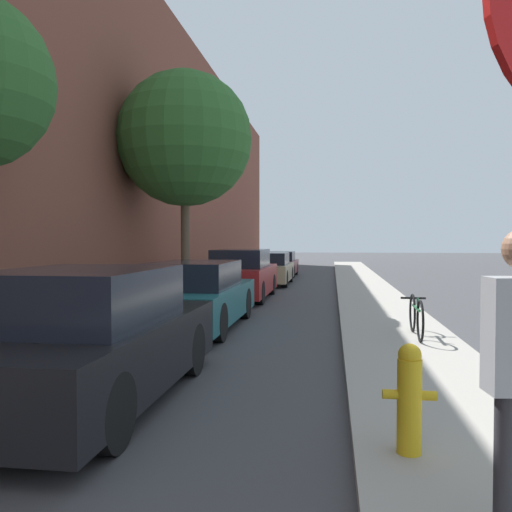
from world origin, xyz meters
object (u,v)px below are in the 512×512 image
object	(u,v)px
parked_car_champagne	(268,269)
parked_car_maroon	(278,264)
bicycle	(416,316)
parked_car_black	(88,340)
parked_car_red	(242,275)
fire_hydrant	(409,397)
street_tree_far	(185,139)
parked_car_teal	(197,296)

from	to	relation	value
parked_car_champagne	parked_car_maroon	size ratio (longest dim) A/B	1.05
bicycle	parked_car_champagne	bearing A→B (deg)	110.31
parked_car_black	bicycle	bearing A→B (deg)	44.01
parked_car_red	fire_hydrant	xyz separation A→B (m)	(3.33, -11.59, -0.15)
parked_car_champagne	parked_car_maroon	distance (m)	4.91
street_tree_far	bicycle	size ratio (longest dim) A/B	3.68
fire_hydrant	parked_car_black	bearing A→B (deg)	159.67
street_tree_far	fire_hydrant	bearing A→B (deg)	-64.99
street_tree_far	parked_car_teal	bearing A→B (deg)	-70.87
street_tree_far	fire_hydrant	size ratio (longest dim) A/B	7.24
parked_car_teal	parked_car_maroon	xyz separation A→B (m)	(0.10, 15.58, -0.07)
parked_car_black	street_tree_far	distance (m)	9.64
parked_car_red	fire_hydrant	bearing A→B (deg)	-73.98
parked_car_champagne	fire_hydrant	xyz separation A→B (m)	(3.16, -16.87, -0.05)
parked_car_maroon	street_tree_far	xyz separation A→B (m)	(-1.39, -11.85, 3.98)
parked_car_teal	parked_car_champagne	bearing A→B (deg)	89.04
parked_car_maroon	bicycle	size ratio (longest dim) A/B	2.32
parked_car_maroon	parked_car_champagne	bearing A→B (deg)	-89.10
parked_car_maroon	street_tree_far	size ratio (longest dim) A/B	0.63
parked_car_maroon	parked_car_black	bearing A→B (deg)	-90.09
parked_car_teal	parked_car_champagne	distance (m)	10.67
parked_car_teal	street_tree_far	distance (m)	5.56
parked_car_black	parked_car_champagne	size ratio (longest dim) A/B	1.00
parked_car_red	bicycle	size ratio (longest dim) A/B	2.63
parked_car_teal	fire_hydrant	world-z (taller)	parked_car_teal
parked_car_maroon	bicycle	world-z (taller)	parked_car_maroon
parked_car_champagne	parked_car_teal	bearing A→B (deg)	-90.96
parked_car_maroon	fire_hydrant	xyz separation A→B (m)	(3.24, -21.78, -0.02)
parked_car_champagne	bicycle	xyz separation A→B (m)	(4.01, -11.68, -0.14)
parked_car_teal	bicycle	world-z (taller)	parked_car_teal
parked_car_champagne	street_tree_far	xyz separation A→B (m)	(-1.47, -6.94, 3.95)
street_tree_far	bicycle	bearing A→B (deg)	-40.89
parked_car_champagne	bicycle	size ratio (longest dim) A/B	2.44
parked_car_red	parked_car_maroon	distance (m)	10.20
parked_car_champagne	bicycle	bearing A→B (deg)	-71.07
parked_car_black	parked_car_champagne	world-z (taller)	parked_car_black
parked_car_teal	parked_car_champagne	xyz separation A→B (m)	(0.18, 10.67, -0.03)
parked_car_black	parked_car_red	xyz separation A→B (m)	(-0.06, 10.38, 0.01)
parked_car_teal	street_tree_far	size ratio (longest dim) A/B	0.72
parked_car_champagne	street_tree_far	size ratio (longest dim) A/B	0.66
parked_car_red	street_tree_far	size ratio (longest dim) A/B	0.71
parked_car_teal	fire_hydrant	xyz separation A→B (m)	(3.34, -6.20, -0.09)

